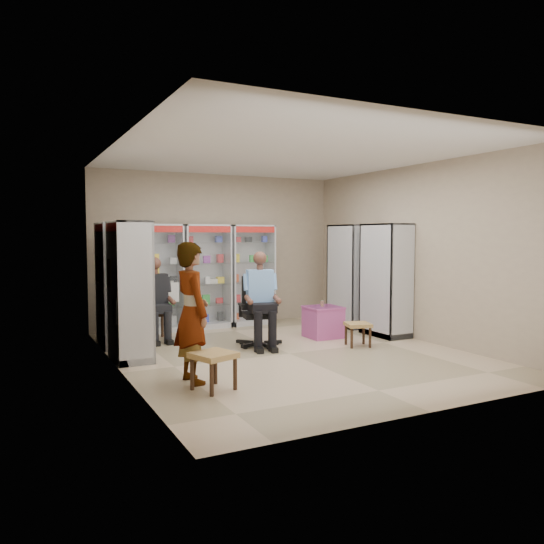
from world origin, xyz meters
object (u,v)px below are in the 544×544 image
cabinet_back_left (157,278)px  seated_shopkeeper (260,302)px  woven_stool_a (358,335)px  cabinet_right_far (350,276)px  standing_man (192,313)px  cabinet_back_right (251,275)px  office_chair (258,311)px  cabinet_right_near (386,280)px  cabinet_left_near (130,291)px  pink_trunk (323,322)px  woven_stool_b (214,371)px  cabinet_left_far (116,284)px  wooden_chair (155,312)px  cabinet_back_mid (206,276)px

cabinet_back_left → seated_shopkeeper: size_ratio=1.39×
woven_stool_a → cabinet_right_far: bearing=58.9°
standing_man → cabinet_right_far: bearing=-62.7°
cabinet_back_right → office_chair: cabinet_back_right is taller
cabinet_right_near → cabinet_left_near: same height
pink_trunk → woven_stool_b: 3.54m
cabinet_left_near → cabinet_right_near: bearing=87.4°
cabinet_right_far → cabinet_left_far: bearing=87.4°
wooden_chair → standing_man: (-0.26, -2.84, 0.39)m
cabinet_right_far → woven_stool_b: 4.92m
woven_stool_b → cabinet_right_far: bearing=36.1°
wooden_chair → office_chair: bearing=-42.6°
cabinet_left_far → pink_trunk: size_ratio=3.52×
woven_stool_a → wooden_chair: bearing=144.0°
office_chair → pink_trunk: (1.32, 0.12, -0.29)m
cabinet_left_near → office_chair: bearing=91.0°
cabinet_right_near → standing_man: size_ratio=1.16×
woven_stool_a → woven_stool_b: size_ratio=0.86×
cabinet_left_near → wooden_chair: 1.56m
cabinet_back_mid → cabinet_right_near: size_ratio=1.00×
cabinet_back_mid → cabinet_left_near: size_ratio=1.00×
cabinet_back_right → wooden_chair: size_ratio=2.13×
office_chair → cabinet_back_right: bearing=81.4°
cabinet_back_left → cabinet_left_far: 1.32m
cabinet_left_near → cabinet_left_far: bearing=180.0°
cabinet_back_mid → cabinet_back_right: size_ratio=1.00×
cabinet_right_near → woven_stool_a: 1.38m
office_chair → cabinet_left_near: bearing=-166.4°
cabinet_left_near → woven_stool_b: (0.54, -1.96, -0.78)m
cabinet_back_left → woven_stool_b: cabinet_back_left is taller
cabinet_back_mid → pink_trunk: cabinet_back_mid is taller
pink_trunk → woven_stool_b: size_ratio=1.29×
cabinet_right_far → seated_shopkeeper: 2.59m
cabinet_back_mid → cabinet_left_near: 2.77m
wooden_chair → pink_trunk: wooden_chair is taller
cabinet_back_left → woven_stool_b: size_ratio=4.53×
cabinet_right_far → woven_stool_a: size_ratio=5.26×
cabinet_right_far → cabinet_left_near: same height
cabinet_back_left → cabinet_left_far: same height
cabinet_back_left → standing_man: 3.61m
pink_trunk → woven_stool_a: (0.10, -0.89, -0.08)m
cabinet_back_right → seated_shopkeeper: bearing=-110.7°
cabinet_back_right → cabinet_right_far: 1.98m
standing_man → cabinet_back_right: bearing=-37.9°
office_chair → woven_stool_a: 1.66m
seated_shopkeeper → pink_trunk: bearing=20.0°
cabinet_left_near → woven_stool_b: bearing=15.3°
cabinet_left_far → cabinet_right_far: bearing=87.4°
cabinet_right_far → cabinet_left_near: bearing=101.4°
wooden_chair → cabinet_left_far: bearing=-163.6°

